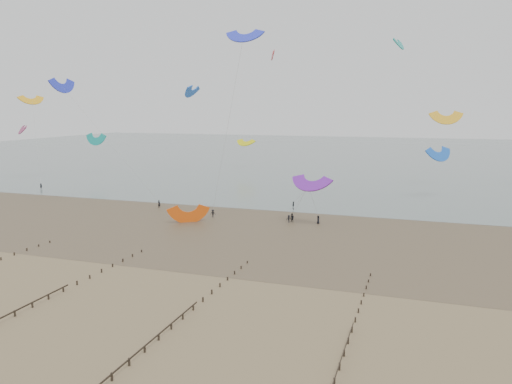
# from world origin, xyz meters

# --- Properties ---
(ground) EXTENTS (500.00, 500.00, 0.00)m
(ground) POSITION_xyz_m (0.00, 0.00, 0.00)
(ground) COLOR brown
(ground) RESTS_ON ground
(sea_and_shore) EXTENTS (500.00, 665.00, 0.03)m
(sea_and_shore) POSITION_xyz_m (-4.08, 34.40, 0.01)
(sea_and_shore) COLOR #475654
(sea_and_shore) RESTS_ON ground
(groynes) EXTENTS (72.16, 50.16, 1.00)m
(groynes) POSITION_xyz_m (4.00, -19.05, 0.47)
(groynes) COLOR black
(groynes) RESTS_ON ground
(kitesurfer_lead) EXTENTS (0.69, 0.48, 1.83)m
(kitesurfer_lead) POSITION_xyz_m (-29.34, 44.81, 0.91)
(kitesurfer_lead) COLOR black
(kitesurfer_lead) RESTS_ON ground
(kitesurfers) EXTENTS (160.51, 21.66, 1.81)m
(kitesurfers) POSITION_xyz_m (18.84, 48.27, 0.87)
(kitesurfers) COLOR black
(kitesurfers) RESTS_ON ground
(grounded_kite) EXTENTS (9.06, 8.64, 3.94)m
(grounded_kite) POSITION_xyz_m (-16.31, 33.66, 0.00)
(grounded_kite) COLOR #EE540F
(grounded_kite) RESTS_ON ground
(kites_airborne) EXTENTS (226.61, 106.79, 39.85)m
(kites_airborne) POSITION_xyz_m (-5.27, 84.41, 20.66)
(kites_airborne) COLOR red
(kites_airborne) RESTS_ON ground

